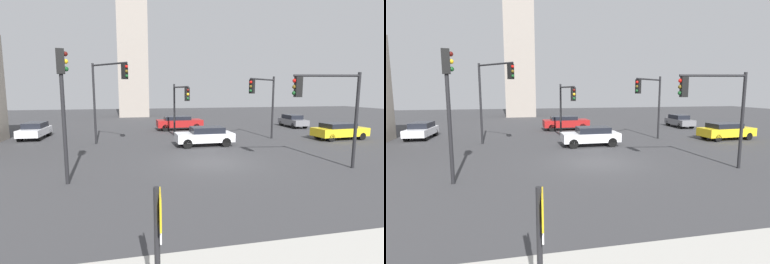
# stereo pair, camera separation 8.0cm
# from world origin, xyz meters

# --- Properties ---
(ground_plane) EXTENTS (101.45, 101.45, 0.00)m
(ground_plane) POSITION_xyz_m (0.00, 0.00, 0.00)
(ground_plane) COLOR #38383A
(direction_sign) EXTENTS (0.15, 0.62, 2.24)m
(direction_sign) POSITION_xyz_m (-4.08, -10.68, 1.51)
(direction_sign) COLOR black
(direction_sign) RESTS_ON ground_plane
(traffic_light_0) EXTENTS (3.26, 2.67, 5.09)m
(traffic_light_0) POSITION_xyz_m (5.68, 5.62, 3.64)
(traffic_light_0) COLOR black
(traffic_light_0) RESTS_ON ground_plane
(traffic_light_1) EXTENTS (0.48, 0.38, 5.63)m
(traffic_light_1) POSITION_xyz_m (-7.11, -2.35, 3.89)
(traffic_light_1) COLOR black
(traffic_light_1) RESTS_ON ground_plane
(traffic_light_2) EXTENTS (3.39, 0.78, 4.85)m
(traffic_light_2) POSITION_xyz_m (5.18, -2.47, 3.51)
(traffic_light_2) COLOR black
(traffic_light_2) RESTS_ON ground_plane
(traffic_light_3) EXTENTS (0.58, 4.43, 4.53)m
(traffic_light_3) POSITION_xyz_m (-0.33, 8.01, 3.26)
(traffic_light_3) COLOR black
(traffic_light_3) RESTS_ON ground_plane
(traffic_light_4) EXTENTS (2.56, 2.99, 5.91)m
(traffic_light_4) POSITION_xyz_m (-5.83, 6.04, 4.27)
(traffic_light_4) COLOR black
(traffic_light_4) RESTS_ON ground_plane
(car_0) EXTENTS (4.60, 1.94, 1.39)m
(car_0) POSITION_xyz_m (0.54, 13.80, 0.76)
(car_0) COLOR maroon
(car_0) RESTS_ON ground_plane
(car_1) EXTENTS (4.51, 2.07, 1.35)m
(car_1) POSITION_xyz_m (12.32, 5.21, 0.72)
(car_1) COLOR yellow
(car_1) RESTS_ON ground_plane
(car_2) EXTENTS (4.12, 1.79, 1.37)m
(car_2) POSITION_xyz_m (0.87, 4.86, 0.74)
(car_2) COLOR silver
(car_2) RESTS_ON ground_plane
(car_3) EXTENTS (1.71, 3.98, 1.34)m
(car_3) POSITION_xyz_m (13.14, 13.51, 0.70)
(car_3) COLOR slate
(car_3) RESTS_ON ground_plane
(car_4) EXTENTS (1.83, 3.99, 1.34)m
(car_4) POSITION_xyz_m (-12.10, 11.01, 0.71)
(car_4) COLOR silver
(car_4) RESTS_ON ground_plane
(skyline_tower) EXTENTS (4.41, 4.41, 24.85)m
(skyline_tower) POSITION_xyz_m (-3.54, 31.25, 12.42)
(skyline_tower) COLOR gray
(skyline_tower) RESTS_ON ground_plane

